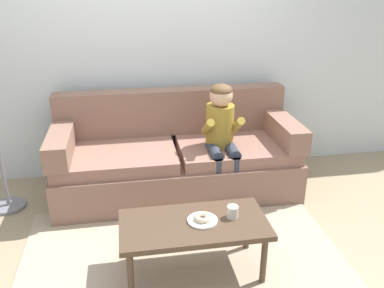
{
  "coord_description": "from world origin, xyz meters",
  "views": [
    {
      "loc": [
        -0.35,
        -2.7,
        2.0
      ],
      "look_at": [
        0.19,
        0.45,
        0.65
      ],
      "focal_mm": 37.75,
      "sensor_mm": 36.0,
      "label": 1
    }
  ],
  "objects_px": {
    "donut": "(203,217)",
    "mug": "(233,212)",
    "coffee_table": "(194,228)",
    "toy_controller": "(144,244)",
    "person_child": "(222,132)",
    "couch": "(176,158)"
  },
  "relations": [
    {
      "from": "mug",
      "to": "person_child",
      "type": "bearing_deg",
      "value": 81.03
    },
    {
      "from": "donut",
      "to": "mug",
      "type": "relative_size",
      "value": 1.33
    },
    {
      "from": "person_child",
      "to": "donut",
      "type": "distance_m",
      "value": 1.12
    },
    {
      "from": "donut",
      "to": "toy_controller",
      "type": "height_order",
      "value": "donut"
    },
    {
      "from": "coffee_table",
      "to": "donut",
      "type": "height_order",
      "value": "donut"
    },
    {
      "from": "coffee_table",
      "to": "donut",
      "type": "distance_m",
      "value": 0.1
    },
    {
      "from": "coffee_table",
      "to": "person_child",
      "type": "distance_m",
      "value": 1.16
    },
    {
      "from": "coffee_table",
      "to": "mug",
      "type": "height_order",
      "value": "mug"
    },
    {
      "from": "donut",
      "to": "mug",
      "type": "xyz_separation_m",
      "value": [
        0.22,
        0.01,
        0.01
      ]
    },
    {
      "from": "donut",
      "to": "toy_controller",
      "type": "xyz_separation_m",
      "value": [
        -0.4,
        0.35,
        -0.43
      ]
    },
    {
      "from": "couch",
      "to": "donut",
      "type": "distance_m",
      "value": 1.24
    },
    {
      "from": "donut",
      "to": "mug",
      "type": "bearing_deg",
      "value": 3.36
    },
    {
      "from": "mug",
      "to": "toy_controller",
      "type": "bearing_deg",
      "value": 151.65
    },
    {
      "from": "couch",
      "to": "person_child",
      "type": "bearing_deg",
      "value": -27.64
    },
    {
      "from": "person_child",
      "to": "couch",
      "type": "bearing_deg",
      "value": 152.36
    },
    {
      "from": "coffee_table",
      "to": "toy_controller",
      "type": "height_order",
      "value": "coffee_table"
    },
    {
      "from": "person_child",
      "to": "toy_controller",
      "type": "bearing_deg",
      "value": -138.83
    },
    {
      "from": "couch",
      "to": "mug",
      "type": "bearing_deg",
      "value": -79.03
    },
    {
      "from": "couch",
      "to": "donut",
      "type": "relative_size",
      "value": 19.09
    },
    {
      "from": "couch",
      "to": "coffee_table",
      "type": "xyz_separation_m",
      "value": [
        -0.04,
        -1.24,
        0.03
      ]
    },
    {
      "from": "toy_controller",
      "to": "mug",
      "type": "bearing_deg",
      "value": -26.71
    },
    {
      "from": "coffee_table",
      "to": "toy_controller",
      "type": "xyz_separation_m",
      "value": [
        -0.34,
        0.35,
        -0.35
      ]
    }
  ]
}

